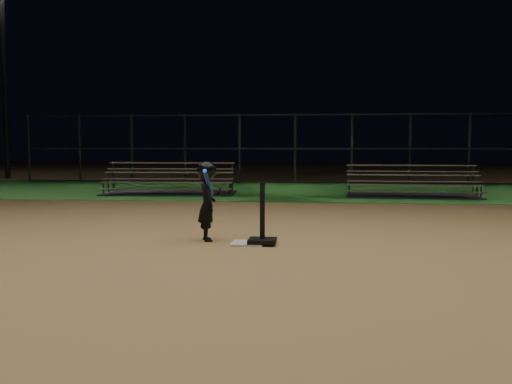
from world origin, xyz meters
name	(u,v)px	position (x,y,z in m)	size (l,w,h in m)	color
ground	(248,244)	(0.00, 0.00, 0.00)	(80.00, 80.00, 0.00)	#A47D4A
grass_strip	(290,190)	(0.00, 10.00, 0.01)	(60.00, 8.00, 0.01)	#1D561C
home_plate	(248,243)	(0.00, 0.00, 0.01)	(0.45, 0.45, 0.02)	beige
batting_tee	(262,232)	(0.21, -0.03, 0.18)	(0.38, 0.38, 0.84)	black
child_batter	(207,198)	(-0.62, 0.21, 0.61)	(0.42, 0.65, 1.16)	black
bleacher_left	(169,188)	(-3.27, 8.05, 0.18)	(3.74, 2.04, 0.88)	#A2A2A6
bleacher_right	(412,190)	(3.38, 7.94, 0.17)	(3.50, 1.79, 0.85)	#A2A2A6
backstop_fence	(295,149)	(0.00, 13.00, 1.25)	(20.08, 0.08, 2.50)	#38383D
light_pole_left	(3,57)	(-12.00, 14.94, 4.95)	(0.90, 0.53, 8.30)	#2D2D30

